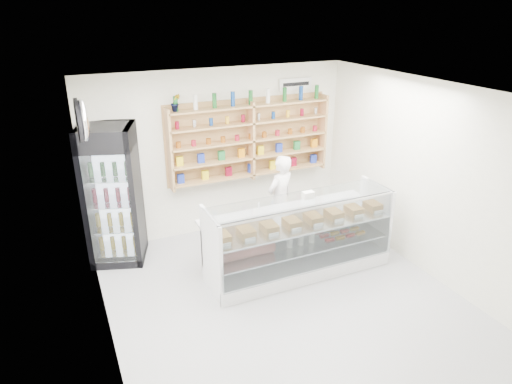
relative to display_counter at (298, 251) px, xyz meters
name	(u,v)px	position (x,y,z in m)	size (l,w,h in m)	color
room	(290,208)	(-0.51, -0.64, 1.06)	(5.00, 5.00, 5.00)	#9E9EA3
display_counter	(298,251)	(0.00, 0.00, 0.00)	(2.75, 0.82, 1.20)	white
shop_worker	(280,199)	(0.19, 0.97, 0.42)	(0.55, 0.36, 1.50)	white
drinks_cooler	(113,195)	(-2.36, 1.49, 0.73)	(0.96, 0.95, 2.13)	black
wall_shelving	(251,140)	(-0.01, 1.70, 1.26)	(2.84, 0.28, 1.33)	tan
potted_plant	(176,103)	(-1.26, 1.70, 2.00)	(0.15, 0.12, 0.27)	#1E6626
security_mirror	(83,120)	(-2.68, 0.56, 2.11)	(0.15, 0.50, 0.50)	silver
wall_sign	(296,84)	(0.89, 1.83, 2.11)	(0.62, 0.03, 0.20)	white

